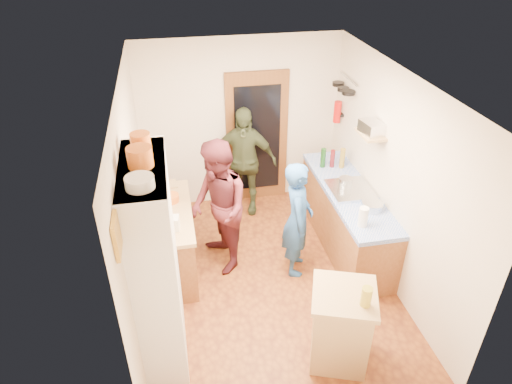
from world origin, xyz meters
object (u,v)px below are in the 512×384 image
object	(u,v)px
right_counter_base	(345,219)
person_left	(220,206)
island_base	(340,328)
person_hob	(300,220)
person_back	(244,161)
hutch_body	(156,266)

from	to	relation	value
right_counter_base	person_left	xyz separation A→B (m)	(-1.73, -0.05, 0.47)
island_base	person_hob	xyz separation A→B (m)	(-0.03, 1.43, 0.35)
island_base	person_hob	size ratio (longest dim) A/B	0.55
island_base	person_back	xyz separation A→B (m)	(-0.47, 2.97, 0.42)
hutch_body	right_counter_base	distance (m)	2.90
right_counter_base	island_base	size ratio (longest dim) A/B	2.56
island_base	person_back	distance (m)	3.04
person_back	person_hob	bearing A→B (deg)	-59.10
person_back	right_counter_base	bearing A→B (deg)	-28.10
island_base	person_left	bearing A→B (deg)	118.93
island_base	person_left	xyz separation A→B (m)	(-0.98, 1.78, 0.46)
right_counter_base	person_hob	size ratio (longest dim) A/B	1.41
hutch_body	person_back	distance (m)	2.77
hutch_body	right_counter_base	world-z (taller)	hutch_body
hutch_body	island_base	bearing A→B (deg)	-16.72
hutch_body	right_counter_base	size ratio (longest dim) A/B	1.00
hutch_body	person_hob	world-z (taller)	hutch_body
person_hob	person_back	xyz separation A→B (m)	(-0.43, 1.54, 0.07)
person_hob	hutch_body	bearing A→B (deg)	132.13
person_hob	person_left	xyz separation A→B (m)	(-0.95, 0.35, 0.11)
hutch_body	person_left	distance (m)	1.49
right_counter_base	island_base	xyz separation A→B (m)	(-0.75, -1.83, 0.01)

